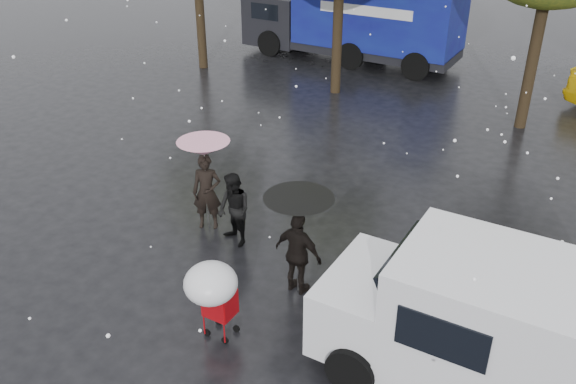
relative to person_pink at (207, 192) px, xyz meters
The scene contains 12 objects.
ground 2.40m from the person_pink, 26.35° to the right, with size 90.00×90.00×0.00m, color black.
person_pink is the anchor object (origin of this frame).
person_middle 0.88m from the person_pink, 16.14° to the right, with size 0.75×0.58×1.53m, color black.
person_black 2.88m from the person_pink, 19.67° to the right, with size 0.93×0.39×1.60m, color black.
umbrella_pink 0.99m from the person_pink, ahead, with size 1.07×1.07×1.97m.
umbrella_black 3.03m from the person_pink, 19.67° to the right, with size 1.20×1.20×1.92m.
vendor_cart 4.56m from the person_pink, 15.29° to the right, with size 1.52×0.80×1.27m.
shopping_cart 3.53m from the person_pink, 51.49° to the right, with size 0.84×0.84×1.46m.
white_van 6.56m from the person_pink, 14.62° to the right, with size 4.91×2.18×2.20m.
blue_truck 12.98m from the person_pink, 100.90° to the left, with size 8.30×2.60×3.50m.
box_ground_near 3.81m from the person_pink, 19.53° to the right, with size 0.47×0.38×0.42m, color brown.
box_ground_far 4.33m from the person_pink, ahead, with size 0.47×0.37×0.37m, color brown.
Camera 1 is at (4.97, -7.67, 6.85)m, focal length 38.00 mm.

